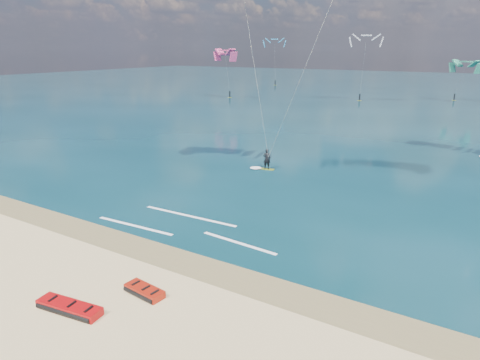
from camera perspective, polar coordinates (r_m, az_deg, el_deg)
name	(u,v)px	position (r m, az deg, el deg)	size (l,w,h in m)	color
ground	(342,136)	(56.42, 13.41, 5.76)	(320.00, 320.00, 0.00)	tan
wet_sand_strip	(131,244)	(25.46, -14.29, -8.33)	(320.00, 2.40, 0.01)	brown
sea	(425,93)	(118.45, 23.43, 10.64)	(320.00, 200.00, 0.04)	#092C33
packed_kite_left	(70,311)	(20.43, -21.74, -15.92)	(3.25, 1.16, 0.42)	#AC090B
packed_kite_mid	(145,294)	(20.65, -12.59, -14.63)	(2.19, 1.11, 0.40)	#A51B0B
kitesurfer_main	(277,59)	(34.15, 5.02, 15.74)	(12.98, 8.54, 19.41)	#A8CE18
shoreline_foam	(184,226)	(27.23, -7.44, -6.10)	(12.35, 3.63, 0.01)	white
distant_kites	(317,71)	(101.84, 10.23, 14.14)	(56.03, 38.71, 13.07)	#C63A6F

